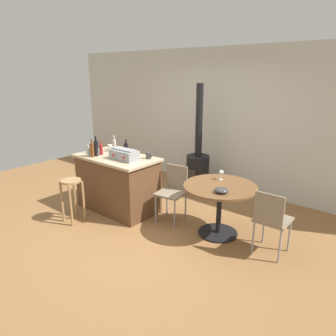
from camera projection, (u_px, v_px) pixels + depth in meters
ground_plane at (140, 224)px, 4.76m from camera, size 8.80×8.80×0.00m
back_wall at (221, 119)px, 6.09m from camera, size 8.00×0.10×2.70m
kitchen_island at (118, 183)px, 5.18m from camera, size 1.38×0.77×0.92m
wooden_stool at (72, 192)px, 4.73m from camera, size 0.31×0.31×0.68m
dining_table at (220, 197)px, 4.32m from camera, size 1.02×1.02×0.74m
folding_chair_near at (173, 189)px, 4.79m from camera, size 0.45×0.45×0.86m
folding_chair_far at (271, 218)px, 3.82m from camera, size 0.40×0.40×0.87m
wood_stove at (198, 166)px, 5.96m from camera, size 0.44×0.45×2.05m
toolbox at (124, 154)px, 4.84m from camera, size 0.46×0.25×0.18m
bottle_0 at (92, 150)px, 4.98m from camera, size 0.06×0.06×0.30m
bottle_1 at (96, 151)px, 5.05m from camera, size 0.07×0.07×0.23m
bottle_2 at (96, 147)px, 5.20m from camera, size 0.07×0.07×0.30m
bottle_3 at (126, 149)px, 5.15m from camera, size 0.08×0.08×0.25m
bottle_4 at (88, 152)px, 5.04m from camera, size 0.06×0.06×0.19m
bottle_5 at (114, 146)px, 5.31m from camera, size 0.06×0.06×0.29m
bottle_6 at (101, 149)px, 5.14m from camera, size 0.06×0.06×0.22m
cup_0 at (118, 150)px, 5.21m from camera, size 0.11×0.07×0.11m
cup_1 at (110, 147)px, 5.47m from camera, size 0.11×0.08×0.09m
cup_2 at (149, 155)px, 4.90m from camera, size 0.12×0.09×0.11m
wine_glass at (221, 173)px, 4.47m from camera, size 0.07×0.07×0.14m
serving_bowl at (222, 190)px, 4.00m from camera, size 0.18×0.18×0.07m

